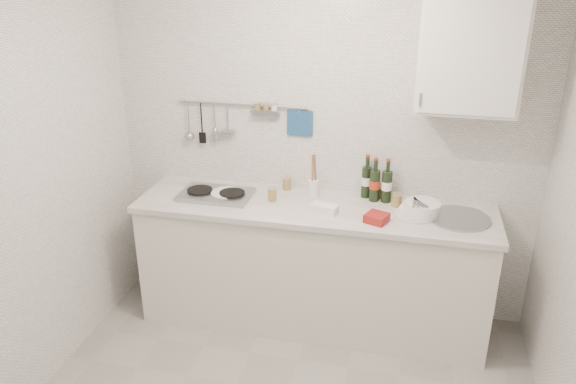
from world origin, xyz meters
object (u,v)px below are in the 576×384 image
(plate_stack_hob, at_px, (226,194))
(wine_bottles, at_px, (376,179))
(utensil_crock, at_px, (313,186))
(plate_stack_sink, at_px, (419,209))
(wall_cabinet, at_px, (469,53))

(plate_stack_hob, distance_m, wine_bottles, 1.05)
(plate_stack_hob, distance_m, utensil_crock, 0.62)
(plate_stack_sink, bearing_deg, wall_cabinet, 29.61)
(plate_stack_hob, xyz_separation_m, plate_stack_sink, (1.33, -0.00, 0.02))
(wine_bottles, bearing_deg, wall_cabinet, -8.75)
(wall_cabinet, bearing_deg, utensil_crock, 177.06)
(wine_bottles, xyz_separation_m, utensil_crock, (-0.43, -0.03, -0.08))
(wall_cabinet, distance_m, plate_stack_sink, 1.01)
(wall_cabinet, distance_m, plate_stack_hob, 1.84)
(wall_cabinet, bearing_deg, plate_stack_sink, -150.39)
(wall_cabinet, xyz_separation_m, utensil_crock, (-0.93, 0.05, -0.96))
(wall_cabinet, distance_m, utensil_crock, 1.34)
(plate_stack_hob, height_order, utensil_crock, utensil_crock)
(plate_stack_sink, distance_m, wine_bottles, 0.37)
(utensil_crock, bearing_deg, plate_stack_sink, -12.52)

